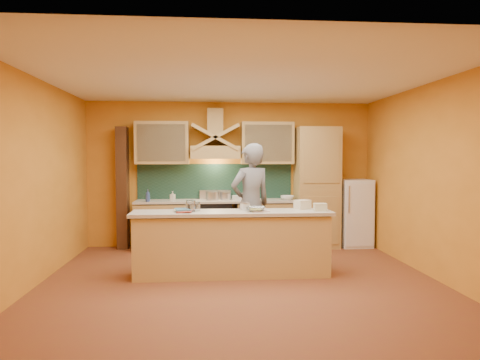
{
  "coord_description": "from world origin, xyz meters",
  "views": [
    {
      "loc": [
        -0.47,
        -5.87,
        1.72
      ],
      "look_at": [
        0.06,
        0.9,
        1.37
      ],
      "focal_mm": 32.0,
      "sensor_mm": 36.0,
      "label": 1
    }
  ],
  "objects": [
    {
      "name": "range_hood",
      "position": [
        -0.3,
        2.25,
        1.82
      ],
      "size": [
        0.92,
        0.5,
        0.24
      ],
      "primitive_type": "cube",
      "color": "tan",
      "rests_on": "wall_back"
    },
    {
      "name": "hood_chimney",
      "position": [
        -0.3,
        2.35,
        2.4
      ],
      "size": [
        0.3,
        0.3,
        0.5
      ],
      "primitive_type": "cube",
      "color": "tan",
      "rests_on": "wall_back"
    },
    {
      "name": "wall_right",
      "position": [
        2.75,
        0.0,
        1.4
      ],
      "size": [
        0.02,
        5.0,
        2.8
      ],
      "primitive_type": "cube",
      "color": "orange",
      "rests_on": "floor"
    },
    {
      "name": "grocery_bag_b",
      "position": [
        1.19,
        0.23,
        1.0
      ],
      "size": [
        0.2,
        0.16,
        0.11
      ],
      "primitive_type": "cube",
      "rotation": [
        0.0,
        0.0,
        -0.1
      ],
      "color": "beige",
      "rests_on": "island_top"
    },
    {
      "name": "pantry_column",
      "position": [
        1.65,
        2.2,
        1.15
      ],
      "size": [
        0.8,
        0.6,
        2.3
      ],
      "primitive_type": "cube",
      "color": "tan",
      "rests_on": "floor"
    },
    {
      "name": "stove",
      "position": [
        -0.3,
        2.2,
        0.45
      ],
      "size": [
        0.6,
        0.58,
        0.9
      ],
      "primitive_type": "cube",
      "color": "black",
      "rests_on": "floor"
    },
    {
      "name": "wall_left",
      "position": [
        -2.75,
        0.0,
        1.4
      ],
      "size": [
        0.02,
        5.0,
        2.8
      ],
      "primitive_type": "cube",
      "color": "orange",
      "rests_on": "floor"
    },
    {
      "name": "trim_column_left",
      "position": [
        -2.05,
        2.35,
        1.15
      ],
      "size": [
        0.2,
        0.3,
        2.3
      ],
      "primitive_type": "cube",
      "color": "#472816",
      "rests_on": "floor"
    },
    {
      "name": "soap_bottle_b",
      "position": [
        -1.54,
        1.99,
        1.03
      ],
      "size": [
        0.1,
        0.1,
        0.23
      ],
      "primitive_type": "imported",
      "rotation": [
        0.0,
        0.0,
        0.19
      ],
      "color": "navy",
      "rests_on": "counter_top"
    },
    {
      "name": "dish_rack",
      "position": [
        0.16,
        2.13,
        0.96
      ],
      "size": [
        0.29,
        0.26,
        0.09
      ],
      "primitive_type": "cube",
      "rotation": [
        0.0,
        0.0,
        0.26
      ],
      "color": "silver",
      "rests_on": "counter_top"
    },
    {
      "name": "mixing_bowl",
      "position": [
        0.24,
        0.22,
        0.98
      ],
      "size": [
        0.34,
        0.34,
        0.07
      ],
      "primitive_type": "imported",
      "rotation": [
        0.0,
        0.0,
        -0.22
      ],
      "color": "white",
      "rests_on": "island_top"
    },
    {
      "name": "grocery_bag_a",
      "position": [
        0.98,
        0.48,
        1.01
      ],
      "size": [
        0.26,
        0.24,
        0.14
      ],
      "primitive_type": "cube",
      "rotation": [
        0.0,
        0.0,
        0.45
      ],
      "color": "beige",
      "rests_on": "island_top"
    },
    {
      "name": "backsplash",
      "position": [
        -0.3,
        2.48,
        1.25
      ],
      "size": [
        3.0,
        0.03,
        0.7
      ],
      "primitive_type": "cube",
      "color": "#173329",
      "rests_on": "wall_back"
    },
    {
      "name": "kitchen_scale",
      "position": [
        0.1,
        0.42,
        0.99
      ],
      "size": [
        0.14,
        0.14,
        0.1
      ],
      "primitive_type": "cube",
      "rotation": [
        0.0,
        0.0,
        0.22
      ],
      "color": "silver",
      "rests_on": "island_top"
    },
    {
      "name": "floor",
      "position": [
        0.0,
        0.0,
        0.0
      ],
      "size": [
        5.5,
        5.0,
        0.01
      ],
      "primitive_type": "cube",
      "color": "brown",
      "rests_on": "ground"
    },
    {
      "name": "book_lower",
      "position": [
        -0.9,
        0.23,
        0.96
      ],
      "size": [
        0.22,
        0.29,
        0.03
      ],
      "primitive_type": "imported",
      "rotation": [
        0.0,
        0.0,
        0.03
      ],
      "color": "#B74A41",
      "rests_on": "island_top"
    },
    {
      "name": "jar_small",
      "position": [
        -0.62,
        0.36,
        1.01
      ],
      "size": [
        0.14,
        0.14,
        0.13
      ],
      "primitive_type": "cylinder",
      "rotation": [
        0.0,
        0.0,
        -0.41
      ],
      "color": "silver",
      "rests_on": "island_top"
    },
    {
      "name": "cloth",
      "position": [
        0.31,
        0.19,
        0.95
      ],
      "size": [
        0.26,
        0.21,
        0.02
      ],
      "primitive_type": "cube",
      "rotation": [
        0.0,
        0.0,
        0.13
      ],
      "color": "beige",
      "rests_on": "island_top"
    },
    {
      "name": "base_cabinet_right",
      "position": [
        0.65,
        2.2,
        0.43
      ],
      "size": [
        1.1,
        0.6,
        0.86
      ],
      "primitive_type": "cube",
      "color": "tan",
      "rests_on": "floor"
    },
    {
      "name": "jar_large",
      "position": [
        -0.7,
        0.29,
        1.03
      ],
      "size": [
        0.14,
        0.14,
        0.16
      ],
      "primitive_type": "cylinder",
      "rotation": [
        0.0,
        0.0,
        -0.04
      ],
      "color": "silver",
      "rests_on": "island_top"
    },
    {
      "name": "upper_cabinet_right",
      "position": [
        0.7,
        2.33,
        2.0
      ],
      "size": [
        1.0,
        0.35,
        0.8
      ],
      "primitive_type": "cube",
      "color": "tan",
      "rests_on": "wall_back"
    },
    {
      "name": "person",
      "position": [
        0.24,
        0.97,
        0.97
      ],
      "size": [
        0.84,
        0.72,
        1.95
      ],
      "primitive_type": "imported",
      "rotation": [
        0.0,
        0.0,
        3.58
      ],
      "color": "slate",
      "rests_on": "floor"
    },
    {
      "name": "island_body",
      "position": [
        -0.1,
        0.3,
        0.44
      ],
      "size": [
        2.8,
        0.55,
        0.88
      ],
      "primitive_type": "cube",
      "color": "#DBB970",
      "rests_on": "floor"
    },
    {
      "name": "base_cabinet_left",
      "position": [
        -1.25,
        2.2,
        0.43
      ],
      "size": [
        1.1,
        0.6,
        0.86
      ],
      "primitive_type": "cube",
      "color": "tan",
      "rests_on": "floor"
    },
    {
      "name": "bowl_back",
      "position": [
        1.07,
        2.14,
        0.96
      ],
      "size": [
        0.3,
        0.3,
        0.08
      ],
      "primitive_type": "imported",
      "rotation": [
        0.0,
        0.0,
        0.17
      ],
      "color": "white",
      "rests_on": "counter_top"
    },
    {
      "name": "wall_front",
      "position": [
        0.0,
        -2.5,
        1.4
      ],
      "size": [
        5.5,
        0.02,
        2.8
      ],
      "primitive_type": "cube",
      "color": "orange",
      "rests_on": "floor"
    },
    {
      "name": "upper_cabinet_left",
      "position": [
        -1.3,
        2.33,
        2.0
      ],
      "size": [
        1.0,
        0.35,
        0.8
      ],
      "primitive_type": "cube",
      "color": "tan",
      "rests_on": "wall_back"
    },
    {
      "name": "pot_large",
      "position": [
        -0.36,
        2.19,
        0.98
      ],
      "size": [
        0.32,
        0.32,
        0.16
      ],
      "primitive_type": "cylinder",
      "rotation": [
        0.0,
        0.0,
        -0.38
      ],
      "color": "silver",
      "rests_on": "stove"
    },
    {
      "name": "fridge",
      "position": [
        2.4,
        2.2,
        0.65
      ],
      "size": [
        0.58,
        0.6,
        1.3
      ],
      "primitive_type": "cube",
      "color": "white",
      "rests_on": "floor"
    },
    {
      "name": "pot_small",
      "position": [
        -0.1,
        2.23,
        0.97
      ],
      "size": [
        0.22,
        0.22,
        0.15
      ],
      "primitive_type": "cylinder",
      "rotation": [
        0.0,
        0.0,
        -0.08
      ],
      "color": "silver",
      "rests_on": "stove"
    },
    {
      "name": "book_upper",
      "position": [
        -0.92,
        0.25,
        0.98
      ],
      "size": [
        0.27,
        0.33,
        0.02
      ],
      "primitive_type": "imported",
      "rotation": [
        0.0,
        0.0,
        0.22
      ],
      "color": "#3B6C83",
      "rests_on": "island_top"
    },
    {
      "name": "wall_back",
      "position": [
        0.0,
        2.5,
        1.4
      ],
      "size": [
        5.5,
        0.02,
        2.8
      ],
      "primitive_type": "cube",
      "color": "orange",
      "rests_on": "floor"
    },
    {
      "name": "counter_top",
      "position": [
        -0.3,
        2.2,
        0.9
      ],
      "size": [
        3.0,
        0.62,
        0.04
      ],
      "primitive_type": "cube",
      "color": "beige",
      "rests_on": "base_cabinet_left"
    },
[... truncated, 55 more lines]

